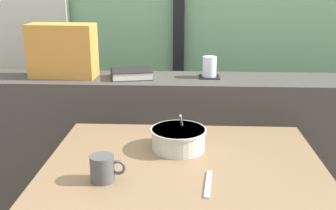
# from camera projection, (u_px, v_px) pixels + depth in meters

# --- Properties ---
(dark_console_ledge) EXTENTS (2.80, 0.31, 0.85)m
(dark_console_ledge) POSITION_uv_depth(u_px,v_px,m) (176.00, 157.00, 2.12)
(dark_console_ledge) COLOR #423D38
(dark_console_ledge) RESTS_ON ground
(breakfast_table) EXTENTS (0.96, 0.72, 0.71)m
(breakfast_table) POSITION_uv_depth(u_px,v_px,m) (184.00, 191.00, 1.45)
(breakfast_table) COLOR brown
(breakfast_table) RESTS_ON ground
(coaster_square) EXTENTS (0.10, 0.10, 0.00)m
(coaster_square) POSITION_uv_depth(u_px,v_px,m) (209.00, 77.00, 2.01)
(coaster_square) COLOR black
(coaster_square) RESTS_ON dark_console_ledge
(juice_glass) EXTENTS (0.07, 0.07, 0.10)m
(juice_glass) POSITION_uv_depth(u_px,v_px,m) (209.00, 67.00, 1.99)
(juice_glass) COLOR white
(juice_glass) RESTS_ON coaster_square
(closed_book) EXTENTS (0.23, 0.19, 0.04)m
(closed_book) POSITION_uv_depth(u_px,v_px,m) (131.00, 74.00, 1.99)
(closed_book) COLOR black
(closed_book) RESTS_ON dark_console_ledge
(throw_pillow) EXTENTS (0.33, 0.15, 0.26)m
(throw_pillow) POSITION_uv_depth(u_px,v_px,m) (63.00, 51.00, 1.98)
(throw_pillow) COLOR #D18938
(throw_pillow) RESTS_ON dark_console_ledge
(soup_bowl) EXTENTS (0.21, 0.21, 0.15)m
(soup_bowl) POSITION_uv_depth(u_px,v_px,m) (178.00, 139.00, 1.51)
(soup_bowl) COLOR beige
(soup_bowl) RESTS_ON breakfast_table
(fork_utensil) EXTENTS (0.03, 0.17, 0.01)m
(fork_utensil) POSITION_uv_depth(u_px,v_px,m) (208.00, 184.00, 1.25)
(fork_utensil) COLOR silver
(fork_utensil) RESTS_ON breakfast_table
(ceramic_mug) EXTENTS (0.11, 0.08, 0.08)m
(ceramic_mug) POSITION_uv_depth(u_px,v_px,m) (103.00, 168.00, 1.27)
(ceramic_mug) COLOR #4C4C4C
(ceramic_mug) RESTS_ON breakfast_table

